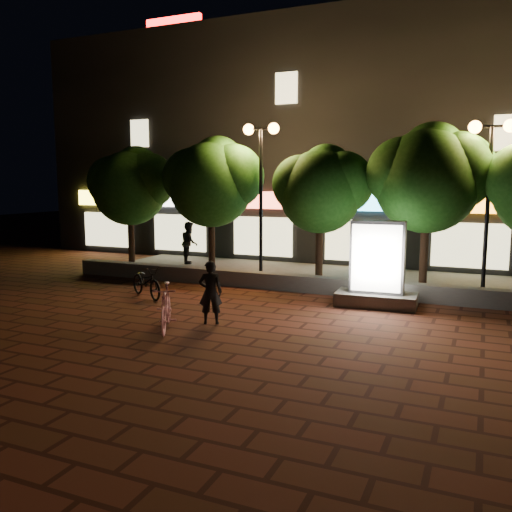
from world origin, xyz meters
The scene contains 15 objects.
ground centered at (0.00, 0.00, 0.00)m, with size 80.00×80.00×0.00m, color #54241A.
retaining_wall centered at (0.00, 4.00, 0.25)m, with size 16.00×0.45×0.50m, color slate.
sidewalk centered at (0.00, 6.50, 0.04)m, with size 16.00×5.00×0.08m, color slate.
building_block centered at (-0.01, 12.99, 5.00)m, with size 28.00×8.12×11.30m.
tree_far_left centered at (-6.95, 5.46, 3.29)m, with size 3.36×2.80×4.63m.
tree_left centered at (-3.45, 5.46, 3.44)m, with size 3.60×3.00×4.89m.
tree_mid centered at (0.55, 5.46, 3.22)m, with size 3.24×2.70×4.50m.
tree_right centered at (3.86, 5.46, 3.57)m, with size 3.72×3.10×5.07m.
street_lamp_left centered at (-1.50, 5.20, 4.03)m, with size 1.26×0.36×5.18m.
street_lamp_right centered at (5.50, 5.20, 3.89)m, with size 1.26×0.36×4.98m.
ad_kiosk centered at (2.85, 2.98, 0.94)m, with size 2.20×1.18×2.32m.
scooter_pink centered at (-1.10, -1.30, 0.52)m, with size 0.49×1.74×1.05m, color #F79CBB.
rider centered at (-0.41, -0.44, 0.76)m, with size 0.56×0.36×1.52m, color black.
scooter_parked centered at (-3.52, 1.40, 0.48)m, with size 0.63×1.81×0.95m, color black.
pedestrian centered at (-5.44, 7.12, 0.92)m, with size 0.82×0.64×1.69m, color black.
Camera 1 is at (5.46, -11.27, 3.35)m, focal length 37.18 mm.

